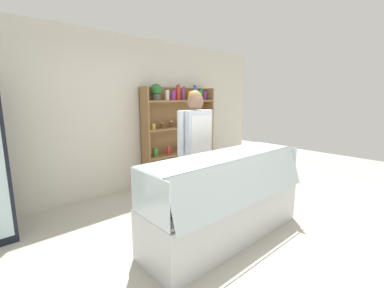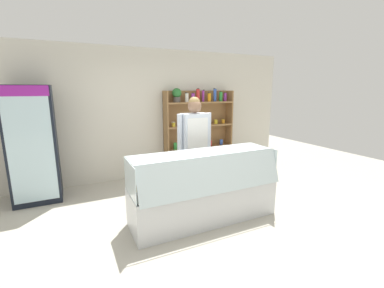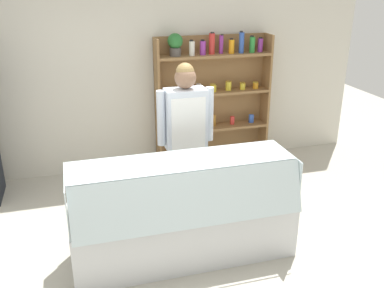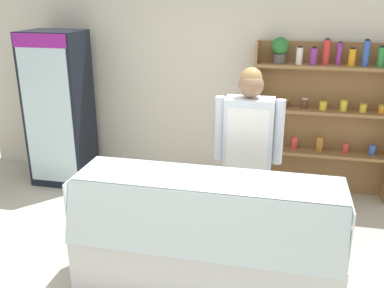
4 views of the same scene
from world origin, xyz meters
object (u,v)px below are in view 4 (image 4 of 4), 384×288
at_px(drinks_fridge, 59,109).
at_px(shop_clerk, 248,144).
at_px(deli_display_case, 205,257).
at_px(shelving_unit, 321,110).

height_order(drinks_fridge, shop_clerk, drinks_fridge).
distance_m(drinks_fridge, deli_display_case, 2.95).
bearing_deg(drinks_fridge, shelving_unit, 5.76).
xyz_separation_m(shelving_unit, shop_clerk, (-0.72, -1.32, -0.02)).
relative_size(shelving_unit, deli_display_case, 0.90).
xyz_separation_m(drinks_fridge, deli_display_case, (2.24, -1.80, -0.66)).
relative_size(drinks_fridge, shop_clerk, 1.11).
xyz_separation_m(drinks_fridge, shop_clerk, (2.48, -1.00, 0.08)).
bearing_deg(shop_clerk, drinks_fridge, 158.04).
height_order(shelving_unit, deli_display_case, shelving_unit).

